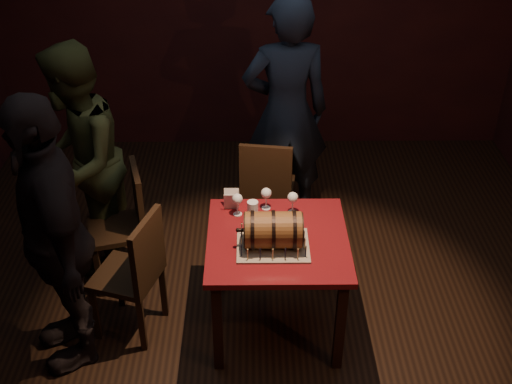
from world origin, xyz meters
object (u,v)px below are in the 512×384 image
pub_table (277,251)px  chair_back (267,186)px  wine_glass_right (293,198)px  person_back (286,113)px  chair_left_rear (127,219)px  person_left_front (54,236)px  barrel_cake (273,230)px  person_left_rear (79,162)px  wine_glass_left (237,200)px  pint_of_ale (253,212)px  wine_glass_mid (266,194)px  chair_left_front (136,270)px

pub_table → chair_back: chair_back is taller
wine_glass_right → person_back: 1.10m
chair_left_rear → person_left_front: size_ratio=0.50×
barrel_cake → person_left_rear: (-1.38, 0.84, 0.00)m
wine_glass_left → person_left_front: person_left_front is taller
pint_of_ale → wine_glass_right: bearing=18.8°
pub_table → barrel_cake: (-0.03, -0.09, 0.24)m
wine_glass_mid → person_left_rear: (-1.34, 0.42, 0.01)m
wine_glass_right → person_left_front: bearing=-161.7°
wine_glass_left → wine_glass_right: same height
wine_glass_mid → chair_left_rear: chair_left_rear is taller
wine_glass_right → chair_back: (-0.15, 0.70, -0.35)m
wine_glass_mid → pint_of_ale: size_ratio=1.07×
wine_glass_left → wine_glass_mid: size_ratio=1.00×
wine_glass_left → person_left_front: size_ratio=0.09×
pub_table → person_left_rear: size_ratio=0.51×
wine_glass_left → chair_left_rear: (-0.81, 0.27, -0.35)m
wine_glass_left → chair_back: 0.82m
person_back → pub_table: bearing=78.8°
person_back → pint_of_ale: bearing=70.7°
wine_glass_right → pub_table: bearing=-111.1°
chair_back → chair_left_front: 1.34m
chair_left_rear → chair_left_front: bearing=-74.9°
barrel_cake → person_back: size_ratio=0.21×
barrel_cake → chair_left_rear: size_ratio=0.44×
wine_glass_mid → chair_left_front: (-0.85, -0.37, -0.34)m
barrel_cake → pint_of_ale: bearing=114.3°
pub_table → wine_glass_mid: wine_glass_mid is taller
chair_left_rear → person_back: person_back is taller
person_left_front → wine_glass_left: bearing=88.7°
pub_table → person_back: person_back is taller
chair_left_front → chair_left_rear: bearing=105.1°
chair_back → person_left_rear: person_left_rear is taller
pub_table → wine_glass_mid: bearing=101.3°
chair_left_front → person_back: 1.80m
wine_glass_left → person_left_rear: (-1.15, 0.48, 0.01)m
pub_table → person_back: (0.11, 1.38, 0.32)m
wine_glass_left → person_back: (0.37, 1.11, 0.09)m
wine_glass_mid → person_left_front: (-1.27, -0.53, 0.06)m
wine_glass_right → person_left_front: (-1.45, -0.48, 0.06)m
pub_table → wine_glass_right: size_ratio=5.59×
barrel_cake → chair_left_front: (-0.88, 0.05, -0.35)m
person_left_front → wine_glass_mid: bearing=88.2°
wine_glass_right → barrel_cake: bearing=-111.1°
pub_table → wine_glass_left: bearing=134.5°
wine_glass_left → pint_of_ale: size_ratio=1.07×
barrel_cake → person_left_front: 1.31m
person_left_front → person_left_rear: bearing=159.6°
barrel_cake → wine_glass_mid: 0.42m
chair_back → person_left_rear: bearing=-170.4°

